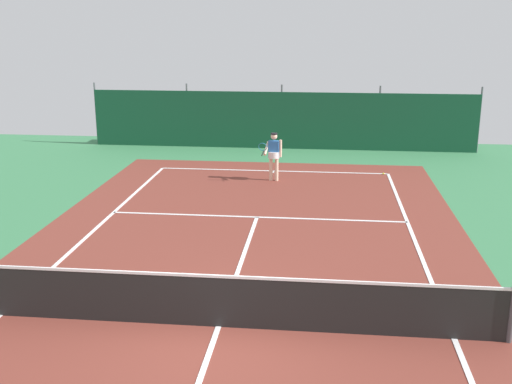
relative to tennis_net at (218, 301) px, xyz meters
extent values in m
plane|color=#387A4C|center=(0.00, 0.00, -0.51)|extent=(36.00, 36.00, 0.00)
cube|color=brown|center=(0.00, 0.00, -0.51)|extent=(11.02, 26.60, 0.01)
cube|color=white|center=(0.00, 11.90, -0.50)|extent=(8.22, 0.10, 0.01)
cube|color=white|center=(-4.11, 0.00, -0.50)|extent=(0.10, 23.80, 0.01)
cube|color=white|center=(4.11, 0.00, -0.50)|extent=(0.10, 23.80, 0.01)
cube|color=white|center=(0.00, 6.40, -0.50)|extent=(8.22, 0.10, 0.01)
cube|color=white|center=(0.00, 0.00, -0.50)|extent=(0.10, 12.80, 0.01)
cube|color=white|center=(0.00, 11.75, -0.50)|extent=(0.10, 0.30, 0.01)
cube|color=black|center=(0.00, 0.00, -0.04)|extent=(9.92, 0.03, 0.95)
cube|color=white|center=(0.00, 0.00, 0.46)|extent=(9.92, 0.04, 0.05)
cylinder|color=#47474C|center=(5.01, 0.00, 0.04)|extent=(0.10, 0.10, 1.10)
cube|color=#14472D|center=(0.00, 16.06, 0.69)|extent=(16.22, 0.06, 2.40)
cylinder|color=#595B60|center=(-8.11, 16.12, 0.84)|extent=(0.08, 0.08, 2.70)
cylinder|color=#595B60|center=(-4.05, 16.12, 0.84)|extent=(0.08, 0.08, 2.70)
cylinder|color=#595B60|center=(0.00, 16.12, 0.84)|extent=(0.08, 0.08, 2.70)
cylinder|color=#595B60|center=(4.05, 16.12, 0.84)|extent=(0.08, 0.08, 2.70)
cylinder|color=#595B60|center=(8.11, 16.12, 0.84)|extent=(0.08, 0.08, 2.70)
cube|color=#234C1E|center=(0.00, 16.66, 0.04)|extent=(14.60, 0.70, 1.10)
cylinder|color=beige|center=(0.23, 10.55, -0.10)|extent=(0.12, 0.12, 0.82)
cylinder|color=beige|center=(0.03, 10.58, -0.10)|extent=(0.12, 0.12, 0.82)
cylinder|color=white|center=(0.13, 10.57, 0.39)|extent=(0.40, 0.40, 0.22)
cube|color=#2D6BB7|center=(0.13, 10.57, 0.59)|extent=(0.39, 0.25, 0.56)
sphere|color=beige|center=(0.13, 10.57, 1.02)|extent=(0.22, 0.22, 0.22)
cylinder|color=black|center=(0.13, 10.57, 1.11)|extent=(0.23, 0.23, 0.04)
cylinder|color=beige|center=(0.35, 10.53, 0.62)|extent=(0.09, 0.09, 0.58)
cylinder|color=beige|center=(-0.12, 10.48, 0.62)|extent=(0.17, 0.53, 0.41)
cylinder|color=black|center=(-0.22, 10.19, 0.51)|extent=(0.07, 0.28, 0.13)
torus|color=teal|center=(-0.22, 10.19, 0.73)|extent=(0.32, 0.17, 0.29)
sphere|color=#CCDB33|center=(3.94, 11.82, -0.48)|extent=(0.07, 0.07, 0.07)
camera|label=1|loc=(1.76, -9.89, 4.79)|focal=43.44mm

